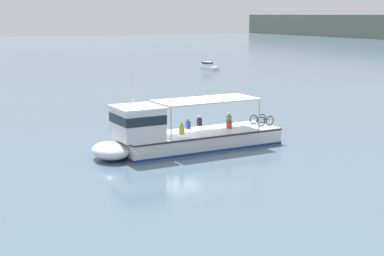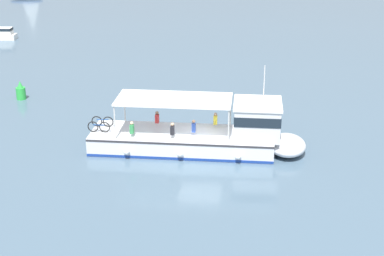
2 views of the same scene
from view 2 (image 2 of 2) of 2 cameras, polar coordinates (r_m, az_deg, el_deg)
ground_plane at (r=34.31m, az=0.85°, el=-2.66°), size 400.00×400.00×0.00m
ferry_main at (r=34.56m, az=1.67°, el=-0.66°), size 3.78×12.92×5.32m
motorboat_mid_channel at (r=66.23m, az=-18.08°, el=8.67°), size 1.62×3.70×1.26m
channel_buoy at (r=45.56m, az=-16.33°, el=3.40°), size 0.70×0.70×1.40m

